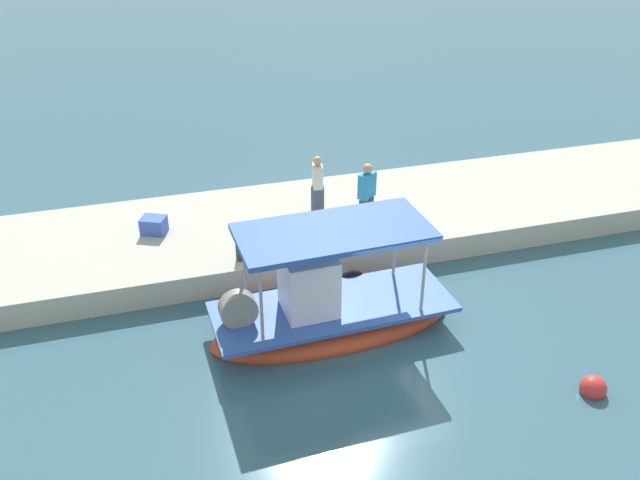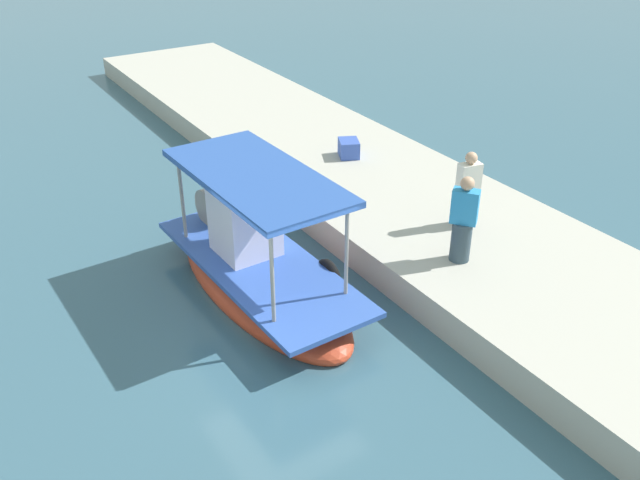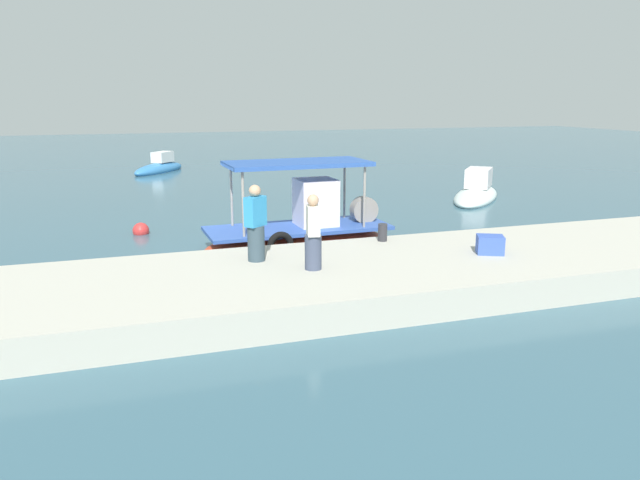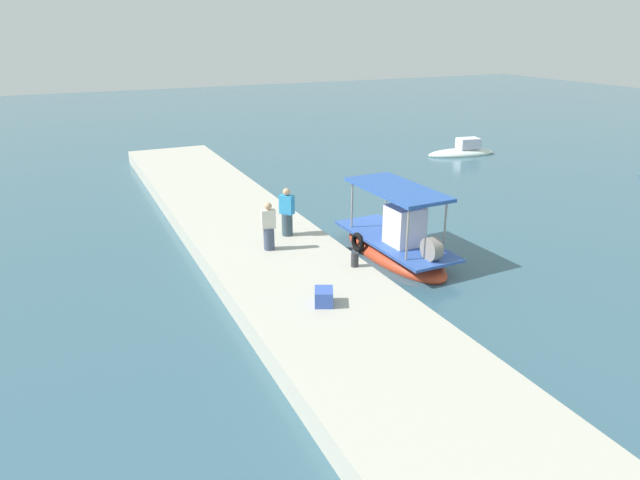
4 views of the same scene
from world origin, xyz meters
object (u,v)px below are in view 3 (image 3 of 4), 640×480
object	(u,v)px
moored_boat_near	(476,193)
fisherman_near_bollard	(313,236)
mooring_bollard	(383,232)
cargo_crate	(490,245)
marker_buoy	(141,231)
fisherman_by_crate	(256,227)
moored_boat_mid	(159,168)
main_fishing_boat	(301,232)

from	to	relation	value
moored_boat_near	fisherman_near_bollard	bearing A→B (deg)	-136.00
fisherman_near_bollard	moored_boat_near	bearing A→B (deg)	44.00
mooring_bollard	moored_boat_near	xyz separation A→B (m)	(8.23, 8.44, -0.66)
cargo_crate	marker_buoy	bearing A→B (deg)	134.74
fisherman_by_crate	mooring_bollard	xyz separation A→B (m)	(3.53, 0.85, -0.57)
marker_buoy	moored_boat_mid	distance (m)	16.83
main_fishing_boat	moored_boat_near	bearing A→B (deg)	31.62
moored_boat_mid	fisherman_by_crate	bearing A→B (deg)	-88.27
main_fishing_boat	cargo_crate	bearing A→B (deg)	-52.62
main_fishing_boat	moored_boat_mid	distance (m)	20.36
cargo_crate	fisherman_near_bollard	bearing A→B (deg)	179.26
fisherman_by_crate	cargo_crate	world-z (taller)	fisherman_by_crate
cargo_crate	moored_boat_mid	world-z (taller)	moored_boat_mid
mooring_bollard	moored_boat_near	bearing A→B (deg)	45.72
main_fishing_boat	fisherman_near_bollard	distance (m)	4.60
marker_buoy	fisherman_near_bollard	bearing A→B (deg)	-66.62
fisherman_near_bollard	cargo_crate	distance (m)	4.45
mooring_bollard	marker_buoy	xyz separation A→B (m)	(-5.88, 5.89, -0.79)
mooring_bollard	moored_boat_mid	xyz separation A→B (m)	(-4.24, 22.64, -0.66)
cargo_crate	moored_boat_mid	size ratio (longest dim) A/B	0.14
marker_buoy	moored_boat_near	world-z (taller)	moored_boat_near
fisherman_by_crate	cargo_crate	xyz separation A→B (m)	(5.44, -1.13, -0.58)
mooring_bollard	marker_buoy	world-z (taller)	mooring_bollard
main_fishing_boat	mooring_bollard	size ratio (longest dim) A/B	12.30
fisherman_near_bollard	fisherman_by_crate	bearing A→B (deg)	133.69
main_fishing_boat	moored_boat_mid	size ratio (longest dim) A/B	1.27
fisherman_by_crate	moored_boat_mid	bearing A→B (deg)	91.73
mooring_bollard	moored_boat_mid	distance (m)	23.04
fisherman_near_bollard	moored_boat_mid	distance (m)	24.65
fisherman_by_crate	moored_boat_near	bearing A→B (deg)	38.32
main_fishing_boat	moored_boat_near	world-z (taller)	main_fishing_boat
marker_buoy	cargo_crate	bearing A→B (deg)	-45.26
moored_boat_near	moored_boat_mid	xyz separation A→B (m)	(-12.47, 14.19, -0.01)
main_fishing_boat	marker_buoy	distance (m)	5.59
main_fishing_boat	fisherman_by_crate	distance (m)	4.02
main_fishing_boat	mooring_bollard	bearing A→B (deg)	-58.97
fisherman_near_bollard	fisherman_by_crate	size ratio (longest dim) A/B	0.94
main_fishing_boat	marker_buoy	xyz separation A→B (m)	(-4.40, 3.42, -0.36)
fisherman_by_crate	mooring_bollard	bearing A→B (deg)	13.61
main_fishing_boat	marker_buoy	size ratio (longest dim) A/B	10.63
fisherman_near_bollard	mooring_bollard	size ratio (longest dim) A/B	3.63
fisherman_by_crate	marker_buoy	size ratio (longest dim) A/B	3.34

